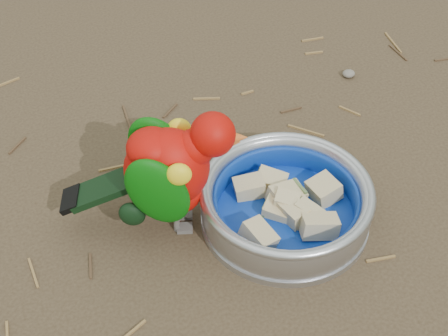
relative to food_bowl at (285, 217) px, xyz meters
name	(u,v)px	position (x,y,z in m)	size (l,w,h in m)	color
ground	(302,206)	(0.03, 0.02, -0.01)	(60.00, 60.00, 0.00)	#453625
food_bowl	(285,217)	(0.00, 0.00, 0.00)	(0.22, 0.22, 0.02)	#B2B2BA
bowl_wall	(286,201)	(0.00, 0.00, 0.03)	(0.22, 0.22, 0.04)	#B2B2BA
fruit_wedges	(286,204)	(0.00, 0.00, 0.02)	(0.13, 0.13, 0.03)	#CBB583
lory_parrot	(171,176)	(-0.14, 0.05, 0.08)	(0.10, 0.21, 0.17)	#B20B05
ground_debris	(288,186)	(0.03, 0.05, -0.01)	(0.90, 0.80, 0.01)	olive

